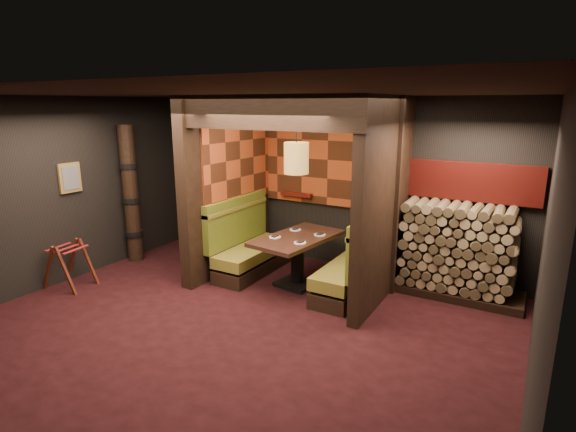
# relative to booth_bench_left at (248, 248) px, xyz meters

# --- Properties ---
(floor) EXTENTS (6.50, 5.50, 0.02)m
(floor) POSITION_rel_booth_bench_left_xyz_m (0.96, -1.65, -0.41)
(floor) COLOR black
(floor) RESTS_ON ground
(ceiling) EXTENTS (6.50, 5.50, 0.02)m
(ceiling) POSITION_rel_booth_bench_left_xyz_m (0.96, -1.65, 2.46)
(ceiling) COLOR black
(ceiling) RESTS_ON ground
(wall_back) EXTENTS (6.50, 0.02, 2.85)m
(wall_back) POSITION_rel_booth_bench_left_xyz_m (0.96, 1.11, 1.02)
(wall_back) COLOR black
(wall_back) RESTS_ON ground
(wall_left) EXTENTS (0.02, 5.50, 2.85)m
(wall_left) POSITION_rel_booth_bench_left_xyz_m (-2.30, -1.65, 1.02)
(wall_left) COLOR black
(wall_left) RESTS_ON ground
(wall_right) EXTENTS (0.02, 5.50, 2.85)m
(wall_right) POSITION_rel_booth_bench_left_xyz_m (4.22, -1.65, 1.02)
(wall_right) COLOR black
(wall_right) RESTS_ON ground
(partition_left) EXTENTS (0.20, 2.20, 2.85)m
(partition_left) POSITION_rel_booth_bench_left_xyz_m (-0.39, -0.00, 1.02)
(partition_left) COLOR black
(partition_left) RESTS_ON floor
(partition_right) EXTENTS (0.15, 2.10, 2.85)m
(partition_right) POSITION_rel_booth_bench_left_xyz_m (2.26, 0.05, 1.02)
(partition_right) COLOR black
(partition_right) RESTS_ON floor
(header_beam) EXTENTS (2.85, 0.18, 0.44)m
(header_beam) POSITION_rel_booth_bench_left_xyz_m (0.94, -0.95, 2.23)
(header_beam) COLOR black
(header_beam) RESTS_ON partition_left
(tapa_back_panel) EXTENTS (2.40, 0.06, 1.55)m
(tapa_back_panel) POSITION_rel_booth_bench_left_xyz_m (0.94, 1.06, 1.42)
(tapa_back_panel) COLOR #A8411A
(tapa_back_panel) RESTS_ON wall_back
(tapa_side_panel) EXTENTS (0.04, 1.85, 1.45)m
(tapa_side_panel) POSITION_rel_booth_bench_left_xyz_m (-0.27, 0.17, 1.45)
(tapa_side_panel) COLOR #A8411A
(tapa_side_panel) RESTS_ON partition_left
(lacquer_shelf) EXTENTS (0.60, 0.12, 0.07)m
(lacquer_shelf) POSITION_rel_booth_bench_left_xyz_m (0.36, 1.00, 0.78)
(lacquer_shelf) COLOR #51110C
(lacquer_shelf) RESTS_ON wall_back
(booth_bench_left) EXTENTS (0.68, 1.60, 1.14)m
(booth_bench_left) POSITION_rel_booth_bench_left_xyz_m (0.00, 0.00, 0.00)
(booth_bench_left) COLOR black
(booth_bench_left) RESTS_ON floor
(booth_bench_right) EXTENTS (0.68, 1.60, 1.14)m
(booth_bench_right) POSITION_rel_booth_bench_left_xyz_m (1.89, 0.00, 0.00)
(booth_bench_right) COLOR black
(booth_bench_right) RESTS_ON floor
(dining_table) EXTENTS (1.01, 1.59, 0.79)m
(dining_table) POSITION_rel_booth_bench_left_xyz_m (1.00, -0.12, 0.15)
(dining_table) COLOR black
(dining_table) RESTS_ON floor
(place_settings) EXTENTS (0.71, 0.75, 0.03)m
(place_settings) POSITION_rel_booth_bench_left_xyz_m (1.00, -0.12, 0.40)
(place_settings) COLOR white
(place_settings) RESTS_ON dining_table
(pendant_lamp) EXTENTS (0.36, 0.36, 1.10)m
(pendant_lamp) POSITION_rel_booth_bench_left_xyz_m (1.00, -0.17, 1.58)
(pendant_lamp) COLOR olive
(pendant_lamp) RESTS_ON ceiling
(framed_picture) EXTENTS (0.05, 0.36, 0.46)m
(framed_picture) POSITION_rel_booth_bench_left_xyz_m (-2.25, -1.55, 1.22)
(framed_picture) COLOR olive
(framed_picture) RESTS_ON wall_left
(luggage_rack) EXTENTS (0.75, 0.58, 0.75)m
(luggage_rack) POSITION_rel_booth_bench_left_xyz_m (-2.01, -1.90, -0.02)
(luggage_rack) COLOR #4F1E11
(luggage_rack) RESTS_ON floor
(totem_column) EXTENTS (0.31, 0.31, 2.40)m
(totem_column) POSITION_rel_booth_bench_left_xyz_m (-2.09, -0.55, 0.79)
(totem_column) COLOR black
(totem_column) RESTS_ON floor
(firewood_stack) EXTENTS (1.73, 0.70, 1.36)m
(firewood_stack) POSITION_rel_booth_bench_left_xyz_m (3.25, 0.70, 0.28)
(firewood_stack) COLOR black
(firewood_stack) RESTS_ON floor
(mosaic_header) EXTENTS (1.83, 0.10, 0.56)m
(mosaic_header) POSITION_rel_booth_bench_left_xyz_m (3.25, 1.03, 1.24)
(mosaic_header) COLOR maroon
(mosaic_header) RESTS_ON wall_back
(bay_front_post) EXTENTS (0.08, 0.08, 2.85)m
(bay_front_post) POSITION_rel_booth_bench_left_xyz_m (2.35, 0.31, 1.02)
(bay_front_post) COLOR black
(bay_front_post) RESTS_ON floor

